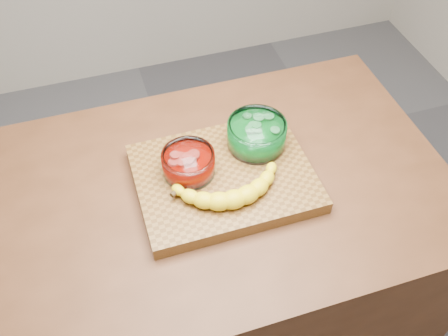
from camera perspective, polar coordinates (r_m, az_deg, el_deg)
name	(u,v)px	position (r m, az deg, el deg)	size (l,w,h in m)	color
ground	(224,326)	(2.09, 0.00, -17.64)	(3.50, 3.50, 0.00)	#56565A
counter	(224,269)	(1.69, 0.00, -11.50)	(1.20, 0.80, 0.90)	#512D18
cutting_board	(224,178)	(1.30, 0.00, -1.16)	(0.45, 0.35, 0.04)	brown
bowl_red	(188,163)	(1.27, -4.08, 0.56)	(0.14, 0.14, 0.06)	white
bowl_green	(257,134)	(1.33, 3.74, 3.85)	(0.16, 0.16, 0.07)	white
banana	(230,189)	(1.22, 0.66, -2.38)	(0.31, 0.14, 0.04)	yellow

